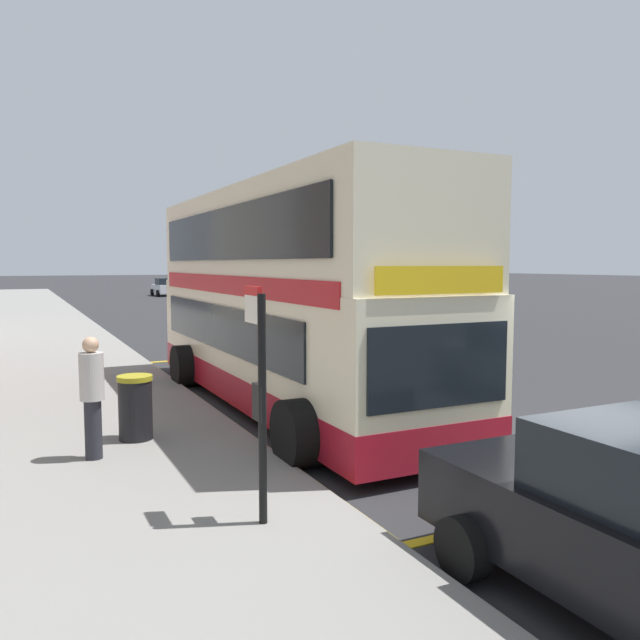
% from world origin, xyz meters
% --- Properties ---
extents(ground_plane, '(260.00, 260.00, 0.00)m').
position_xyz_m(ground_plane, '(0.00, 32.00, 0.00)').
color(ground_plane, '#28282B').
extents(pavement_near, '(6.00, 76.00, 0.14)m').
position_xyz_m(pavement_near, '(-7.00, 32.00, 0.07)').
color(pavement_near, gray).
rests_on(pavement_near, ground).
extents(double_decker_bus, '(3.24, 10.54, 4.40)m').
position_xyz_m(double_decker_bus, '(-2.46, 5.63, 2.06)').
color(double_decker_bus, beige).
rests_on(double_decker_bus, ground).
extents(bus_bay_markings, '(2.86, 13.72, 0.01)m').
position_xyz_m(bus_bay_markings, '(-2.57, 5.83, 0.01)').
color(bus_bay_markings, gold).
rests_on(bus_bay_markings, ground).
extents(bus_stop_sign, '(0.09, 0.51, 2.55)m').
position_xyz_m(bus_stop_sign, '(-5.09, 0.03, 1.66)').
color(bus_stop_sign, black).
rests_on(bus_stop_sign, pavement_near).
extents(parked_car_navy_kerbside, '(2.09, 4.20, 1.62)m').
position_xyz_m(parked_car_navy_kerbside, '(4.53, 23.43, 0.80)').
color(parked_car_navy_kerbside, navy).
rests_on(parked_car_navy_kerbside, ground).
extents(parked_car_white_far, '(2.09, 4.20, 1.62)m').
position_xyz_m(parked_car_white_far, '(5.01, 51.54, 0.80)').
color(parked_car_white_far, silver).
rests_on(parked_car_white_far, ground).
extents(pedestrian_waiting_near_sign, '(0.34, 0.34, 1.76)m').
position_xyz_m(pedestrian_waiting_near_sign, '(-6.47, 3.12, 1.10)').
color(pedestrian_waiting_near_sign, '#26262D').
rests_on(pedestrian_waiting_near_sign, pavement_near).
extents(litter_bin, '(0.55, 0.55, 1.03)m').
position_xyz_m(litter_bin, '(-5.75, 3.89, 0.66)').
color(litter_bin, black).
rests_on(litter_bin, pavement_near).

